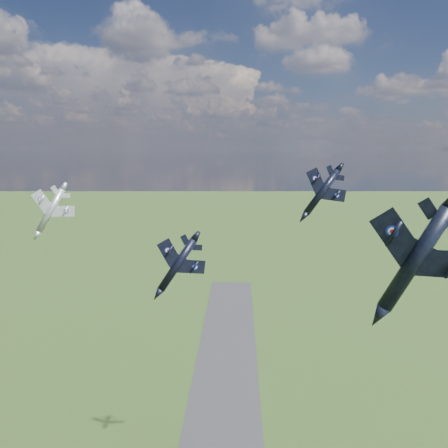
# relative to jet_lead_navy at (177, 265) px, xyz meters

# --- Properties ---
(jet_lead_navy) EXTENTS (11.82, 14.31, 7.16)m
(jet_lead_navy) POSITION_rel_jet_lead_navy_xyz_m (0.00, 0.00, 0.00)
(jet_lead_navy) COLOR black
(jet_right_navy) EXTENTS (17.49, 19.99, 8.32)m
(jet_right_navy) POSITION_rel_jet_lead_navy_xyz_m (27.11, -19.56, 6.07)
(jet_right_navy) COLOR black
(jet_high_navy) EXTENTS (13.88, 17.70, 9.41)m
(jet_high_navy) POSITION_rel_jet_lead_navy_xyz_m (27.24, 32.41, 7.86)
(jet_high_navy) COLOR black
(jet_left_silver) EXTENTS (13.88, 15.62, 7.03)m
(jet_left_silver) POSITION_rel_jet_lead_navy_xyz_m (-27.49, 19.70, 5.32)
(jet_left_silver) COLOR #9EA1A8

